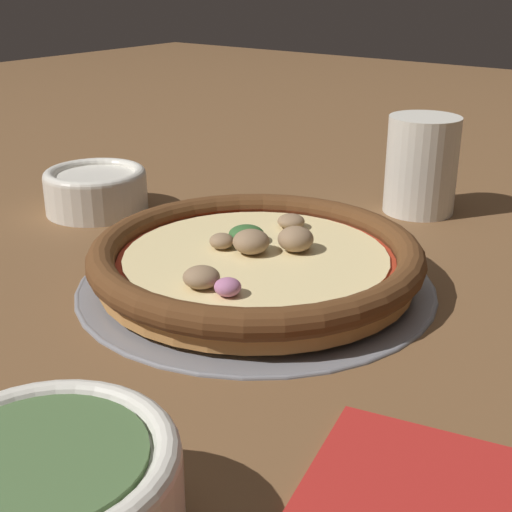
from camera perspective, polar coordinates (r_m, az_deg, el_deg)
The scene contains 8 objects.
ground_plane at distance 0.61m, azimuth 0.00°, elevation -2.35°, with size 3.00×3.00×0.00m, color brown.
pizza_tray at distance 0.61m, azimuth 0.00°, elevation -2.04°, with size 0.30×0.30×0.01m.
pizza at distance 0.60m, azimuth -0.00°, elevation -0.21°, with size 0.28×0.28×0.04m.
bowl_near at distance 0.81m, azimuth -12.69°, elevation 5.27°, with size 0.11×0.11×0.05m.
bowl_far at distance 0.35m, azimuth -16.34°, elevation -18.13°, with size 0.12×0.12×0.06m.
drinking_cup at distance 0.80m, azimuth 13.10°, elevation 7.11°, with size 0.08×0.08×0.11m.
napkin at distance 0.39m, azimuth 14.12°, elevation -18.47°, with size 0.15×0.16×0.01m.
fork at distance 0.41m, azimuth 17.57°, elevation -16.71°, with size 0.16×0.11×0.00m.
Camera 1 is at (0.44, 0.34, 0.25)m, focal length 50.00 mm.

